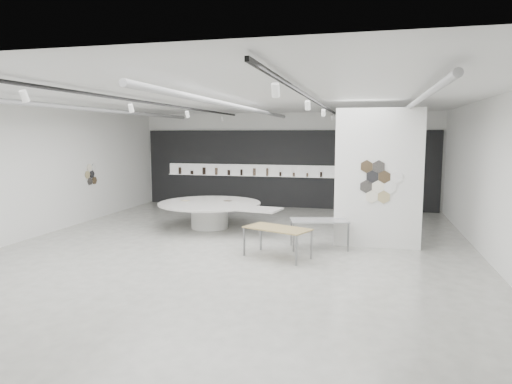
% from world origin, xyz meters
% --- Properties ---
extents(room, '(12.02, 14.02, 3.82)m').
position_xyz_m(room, '(-0.09, -0.00, 2.07)').
color(room, '#AFAFA5').
rests_on(room, ground).
extents(back_wall_display, '(11.80, 0.27, 3.10)m').
position_xyz_m(back_wall_display, '(-0.08, 6.93, 1.54)').
color(back_wall_display, black).
rests_on(back_wall_display, ground).
extents(partition_column, '(2.20, 0.38, 3.60)m').
position_xyz_m(partition_column, '(3.50, 1.00, 1.80)').
color(partition_column, white).
rests_on(partition_column, ground).
extents(display_island, '(4.32, 3.74, 0.82)m').
position_xyz_m(display_island, '(-1.50, 2.20, 0.53)').
color(display_island, white).
rests_on(display_island, ground).
extents(sample_table_wood, '(1.72, 1.29, 0.72)m').
position_xyz_m(sample_table_wood, '(1.19, -0.70, 0.67)').
color(sample_table_wood, '#97804E').
rests_on(sample_table_wood, ground).
extents(sample_table_stone, '(1.59, 1.07, 0.75)m').
position_xyz_m(sample_table_stone, '(2.06, 0.42, 0.69)').
color(sample_table_stone, gray).
rests_on(sample_table_stone, ground).
extents(kitchen_counter, '(1.90, 0.89, 1.45)m').
position_xyz_m(kitchen_counter, '(3.34, 6.51, 0.52)').
color(kitchen_counter, white).
rests_on(kitchen_counter, ground).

